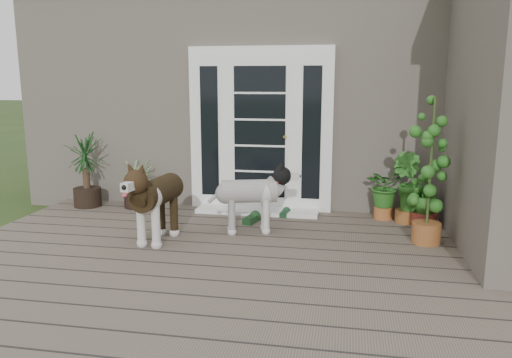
# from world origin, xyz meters

# --- Properties ---
(deck) EXTENTS (6.20, 4.60, 0.12)m
(deck) POSITION_xyz_m (0.00, 0.40, 0.06)
(deck) COLOR #6B5B4C
(deck) RESTS_ON ground
(house_main) EXTENTS (7.40, 4.00, 3.10)m
(house_main) POSITION_xyz_m (0.00, 4.65, 1.55)
(house_main) COLOR #665E54
(house_main) RESTS_ON ground
(door_unit) EXTENTS (1.90, 0.14, 2.15)m
(door_unit) POSITION_xyz_m (-0.20, 2.60, 1.19)
(door_unit) COLOR white
(door_unit) RESTS_ON deck
(door_step) EXTENTS (1.60, 0.40, 0.05)m
(door_step) POSITION_xyz_m (-0.20, 2.40, 0.14)
(door_step) COLOR white
(door_step) RESTS_ON deck
(brindle_dog) EXTENTS (0.51, 0.99, 0.79)m
(brindle_dog) POSITION_xyz_m (-1.04, 1.02, 0.52)
(brindle_dog) COLOR #312311
(brindle_dog) RESTS_ON deck
(white_dog) EXTENTS (0.91, 0.57, 0.70)m
(white_dog) POSITION_xyz_m (-0.14, 1.52, 0.47)
(white_dog) COLOR beige
(white_dog) RESTS_ON deck
(spider_plant) EXTENTS (0.89, 0.89, 0.72)m
(spider_plant) POSITION_xyz_m (-1.86, 2.40, 0.48)
(spider_plant) COLOR #91BA72
(spider_plant) RESTS_ON deck
(yucca) EXTENTS (0.92, 0.92, 1.02)m
(yucca) POSITION_xyz_m (-2.58, 2.31, 0.63)
(yucca) COLOR black
(yucca) RESTS_ON deck
(herb_a) EXTENTS (0.68, 0.68, 0.62)m
(herb_a) POSITION_xyz_m (1.42, 2.39, 0.43)
(herb_a) COLOR #164E19
(herb_a) RESTS_ON deck
(herb_b) EXTENTS (0.60, 0.60, 0.64)m
(herb_b) POSITION_xyz_m (1.68, 2.27, 0.44)
(herb_b) COLOR #205016
(herb_b) RESTS_ON deck
(herb_c) EXTENTS (0.38, 0.38, 0.51)m
(herb_c) POSITION_xyz_m (1.88, 2.16, 0.38)
(herb_c) COLOR #1B5E1A
(herb_c) RESTS_ON deck
(sapling) EXTENTS (0.52, 0.52, 1.61)m
(sapling) POSITION_xyz_m (1.80, 1.48, 0.92)
(sapling) COLOR #1D5F1B
(sapling) RESTS_ON deck
(clog_left) EXTENTS (0.24, 0.37, 0.10)m
(clog_left) POSITION_xyz_m (-0.19, 1.92, 0.17)
(clog_left) COLOR #173A1A
(clog_left) RESTS_ON deck
(clog_right) EXTENTS (0.16, 0.28, 0.08)m
(clog_right) POSITION_xyz_m (0.18, 2.29, 0.16)
(clog_right) COLOR #173A21
(clog_right) RESTS_ON deck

